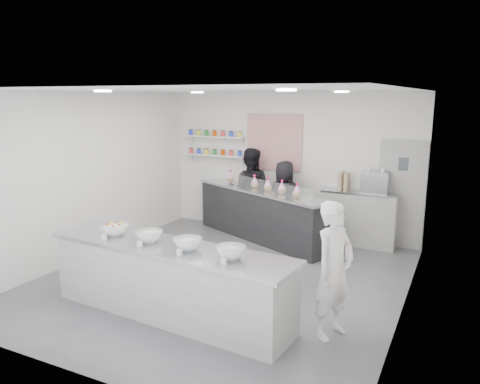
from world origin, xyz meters
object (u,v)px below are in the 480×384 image
espresso_ledge (359,218)px  espresso_machine (375,183)px  staff_left (250,191)px  prep_counter (169,281)px  staff_right (284,199)px  back_bar (261,215)px  woman_prep (334,270)px

espresso_ledge → espresso_machine: (0.28, 0.00, 0.74)m
espresso_ledge → espresso_machine: espresso_machine is taller
espresso_ledge → staff_left: size_ratio=0.79×
prep_counter → staff_right: (0.11, 4.02, 0.32)m
espresso_ledge → espresso_machine: size_ratio=2.83×
back_bar → staff_right: bearing=67.7°
woman_prep → prep_counter: bearing=123.3°
back_bar → espresso_machine: bearing=38.3°
espresso_machine → woman_prep: bearing=-86.6°
espresso_ledge → staff_right: (-1.51, -0.18, 0.27)m
espresso_ledge → staff_left: (-2.29, -0.18, 0.38)m
prep_counter → woman_prep: bearing=15.9°
espresso_ledge → prep_counter: bearing=-111.0°
espresso_machine → staff_left: size_ratio=0.28×
staff_right → woman_prep: bearing=106.2°
woman_prep → espresso_ledge: bearing=29.5°
back_bar → woman_prep: 4.03m
back_bar → woman_prep: bearing=-29.2°
espresso_machine → woman_prep: woman_prep is taller
back_bar → staff_right: staff_right is taller
espresso_machine → woman_prep: size_ratio=0.30×
woman_prep → back_bar: bearing=58.2°
prep_counter → staff_right: 4.03m
espresso_machine → espresso_ledge: bearing=180.0°
prep_counter → woman_prep: (2.11, 0.43, 0.36)m
espresso_ledge → woman_prep: 3.81m
prep_counter → back_bar: size_ratio=1.06×
espresso_ledge → staff_right: size_ratio=0.90×
woman_prep → staff_right: size_ratio=1.05×
prep_counter → back_bar: (-0.27, 3.66, 0.04)m
back_bar → espresso_machine: (2.16, 0.53, 0.76)m
espresso_ledge → staff_left: 2.33m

